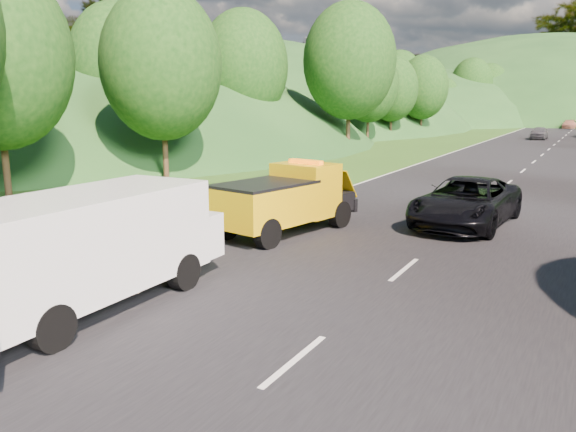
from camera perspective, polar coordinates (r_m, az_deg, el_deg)
The scene contains 11 objects.
ground at distance 12.90m, azimuth -6.88°, elevation -8.15°, with size 320.00×320.00×0.00m, color #38661E.
road_surface at distance 50.13m, azimuth 24.42°, elevation 5.67°, with size 14.00×200.00×0.02m, color black.
tree_line_left at distance 74.66m, azimuth 8.71°, elevation 8.20°, with size 14.00×140.00×14.00m, color #2E5619, non-canonical shape.
tow_truck at distance 18.56m, azimuth -0.16°, elevation 1.76°, with size 3.00×5.80×2.37m.
white_van at distance 12.51m, azimuth -19.33°, elevation -2.65°, with size 3.84×7.06×2.49m.
woman at distance 15.28m, azimuth -18.06°, elevation -5.48°, with size 0.61×0.44×1.66m, color silver.
child at distance 13.48m, azimuth -15.28°, elevation -7.62°, with size 0.45×0.35×0.92m, color tan.
suitcase at distance 16.07m, azimuth -18.53°, elevation -3.68°, with size 0.33×0.19×0.54m, color #63634A.
passing_suv at distance 20.88m, azimuth 17.52°, elevation -0.92°, with size 2.77×6.00×1.67m, color black.
dist_car_a at distance 70.33m, azimuth 24.11°, elevation 7.12°, with size 1.69×4.19×1.43m, color #424246.
dist_car_c at distance 98.73m, azimuth 26.63°, elevation 7.93°, with size 1.86×4.59×1.33m, color #AD7056.
Camera 1 is at (7.22, -9.76, 4.36)m, focal length 35.00 mm.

